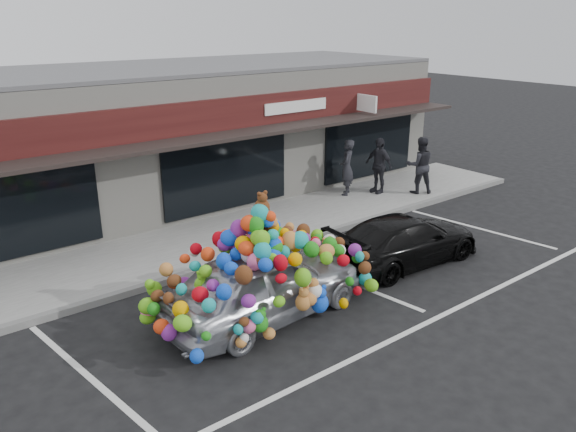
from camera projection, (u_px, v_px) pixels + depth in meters
ground at (247, 320)px, 11.33m from camera, size 90.00×90.00×0.00m
shop_building at (88, 144)px, 16.87m from camera, size 24.00×7.20×4.31m
sidewalk at (159, 254)px, 14.28m from camera, size 26.00×3.00×0.15m
kerb at (187, 275)px, 13.16m from camera, size 26.00×0.18×0.16m
parking_stripe_left at (86, 374)px, 9.62m from camera, size 0.73×4.37×0.01m
parking_stripe_mid at (342, 279)px, 13.09m from camera, size 0.73×4.37×0.01m
parking_stripe_right at (479, 228)px, 16.22m from camera, size 0.73×4.37×0.01m
lane_line at (400, 336)px, 10.77m from camera, size 14.00×0.12×0.01m
toy_car at (264, 276)px, 11.17m from camera, size 3.17×4.78×2.72m
black_sedan at (405, 240)px, 13.78m from camera, size 1.93×4.28×1.22m
pedestrian_a at (347, 167)px, 18.52m from camera, size 0.80×0.78×1.85m
pedestrian_b at (420, 165)px, 18.70m from camera, size 1.17×1.11×1.91m
pedestrian_c at (379, 165)px, 18.74m from camera, size 1.11×0.49×1.88m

